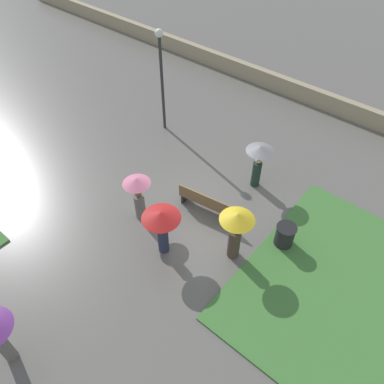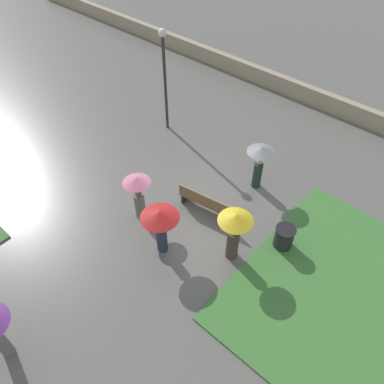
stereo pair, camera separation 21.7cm
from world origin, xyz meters
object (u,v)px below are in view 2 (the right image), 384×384
Objects in this scene: lamp_post at (164,68)px; crowd_person_pink at (138,191)px; crowd_person_red at (160,221)px; trash_bin at (284,238)px; park_bench at (206,202)px; crowd_person_yellow at (235,228)px; crowd_person_grey at (260,160)px.

lamp_post reaches higher than crowd_person_pink.
trash_bin is at bearing -109.11° from crowd_person_red.
lamp_post reaches higher than trash_bin.
park_bench is 2.16m from crowd_person_yellow.
lamp_post reaches higher than crowd_person_grey.
crowd_person_grey reaches higher than crowd_person_pink.
lamp_post is at bearing -40.21° from park_bench.
park_bench reaches higher than trash_bin.
crowd_person_yellow is (-3.35, -0.73, 0.12)m from crowd_person_pink.
crowd_person_pink is 0.93× the size of crowd_person_yellow.
trash_bin is (-2.79, -0.50, -0.06)m from park_bench.
crowd_person_grey is 0.94× the size of crowd_person_yellow.
park_bench is 2.84m from trash_bin.
trash_bin is 0.47× the size of crowd_person_red.
park_bench is at bearing 134.43° from crowd_person_yellow.
lamp_post is 5.46m from crowd_person_pink.
park_bench is at bearing -19.73° from crowd_person_grey.
crowd_person_grey is 3.33m from crowd_person_yellow.
crowd_person_grey is at bearing -69.86° from crowd_person_red.
lamp_post is 5.16× the size of trash_bin.
crowd_person_pink is at bearing 9.13° from crowd_person_red.
crowd_person_pink is 4.39m from crowd_person_grey.
crowd_person_grey is (-0.58, -4.36, -0.09)m from crowd_person_red.
crowd_person_red is at bearing -12.83° from crowd_person_grey.
lamp_post is 2.40× the size of crowd_person_pink.
crowd_person_red is 0.99× the size of crowd_person_pink.
lamp_post is at bearing 130.31° from crowd_person_yellow.
park_bench is at bearing 10.20° from trash_bin.
crowd_person_grey is at bearing -113.23° from park_bench.
trash_bin is at bearing 33.89° from crowd_person_yellow.
trash_bin is 0.43× the size of crowd_person_yellow.
park_bench is 2.35m from crowd_person_pink.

